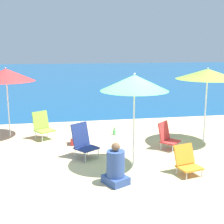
{
  "coord_description": "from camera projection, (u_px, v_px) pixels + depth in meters",
  "views": [
    {
      "loc": [
        -1.43,
        -6.76,
        2.75
      ],
      "look_at": [
        0.09,
        1.4,
        1.0
      ],
      "focal_mm": 50.0,
      "sensor_mm": 36.0,
      "label": 1
    }
  ],
  "objects": [
    {
      "name": "ground_plane",
      "position": [
        119.0,
        166.0,
        7.33
      ],
      "size": [
        60.0,
        60.0,
        0.0
      ],
      "primitive_type": "plane",
      "color": "#C6B284"
    },
    {
      "name": "water_bottle",
      "position": [
        114.0,
        132.0,
        9.88
      ],
      "size": [
        0.09,
        0.09,
        0.23
      ],
      "color": "#4CB266",
      "rests_on": "ground"
    },
    {
      "name": "person_seated_near",
      "position": [
        116.0,
        167.0,
        6.31
      ],
      "size": [
        0.58,
        0.61,
        0.87
      ],
      "rotation": [
        0.0,
        0.0,
        0.47
      ],
      "color": "#334C8C",
      "rests_on": "ground"
    },
    {
      "name": "beach_umbrella_green",
      "position": [
        134.0,
        83.0,
        6.9
      ],
      "size": [
        1.54,
        1.54,
        2.18
      ],
      "color": "white",
      "rests_on": "ground"
    },
    {
      "name": "beach_chair_red",
      "position": [
        167.0,
        136.0,
        8.48
      ],
      "size": [
        0.67,
        0.67,
        0.74
      ],
      "rotation": [
        0.0,
        0.0,
        0.72
      ],
      "color": "silver",
      "rests_on": "ground"
    },
    {
      "name": "beach_chair_navy",
      "position": [
        83.0,
        141.0,
        7.82
      ],
      "size": [
        0.72,
        0.73,
        0.87
      ],
      "rotation": [
        0.0,
        0.0,
        0.61
      ],
      "color": "silver",
      "rests_on": "ground"
    },
    {
      "name": "beach_umbrella_red",
      "position": [
        6.0,
        75.0,
        9.29
      ],
      "size": [
        1.71,
        1.71,
        2.15
      ],
      "color": "white",
      "rests_on": "ground"
    },
    {
      "name": "beach_chair_lime",
      "position": [
        43.0,
        125.0,
        9.41
      ],
      "size": [
        0.7,
        0.71,
        0.83
      ],
      "rotation": [
        0.0,
        0.0,
        0.55
      ],
      "color": "silver",
      "rests_on": "ground"
    },
    {
      "name": "beach_umbrella_lime",
      "position": [
        208.0,
        74.0,
        8.67
      ],
      "size": [
        1.77,
        1.77,
        2.18
      ],
      "color": "white",
      "rests_on": "ground"
    },
    {
      "name": "sea_water",
      "position": [
        68.0,
        75.0,
        31.01
      ],
      "size": [
        60.0,
        40.0,
        0.01
      ],
      "color": "navy",
      "rests_on": "ground"
    },
    {
      "name": "cooler_box",
      "position": [
        80.0,
        139.0,
        8.95
      ],
      "size": [
        0.52,
        0.37,
        0.27
      ],
      "color": "#B72828",
      "rests_on": "ground"
    },
    {
      "name": "beach_chair_orange",
      "position": [
        187.0,
        161.0,
        6.83
      ],
      "size": [
        0.59,
        0.6,
        0.63
      ],
      "rotation": [
        0.0,
        0.0,
        0.24
      ],
      "color": "silver",
      "rests_on": "ground"
    }
  ]
}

